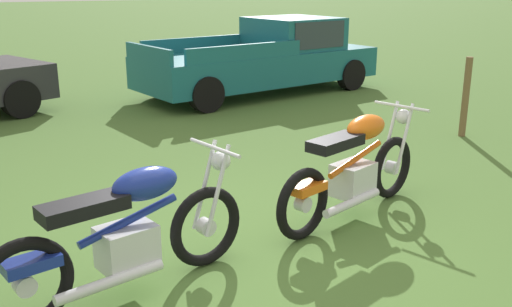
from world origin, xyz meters
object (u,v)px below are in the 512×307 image
object	(u,v)px
motorcycle_orange	(354,168)
pickup_truck_teal	(270,56)
motorcycle_blue	(127,234)
fence_post_wooden	(466,97)

from	to	relation	value
motorcycle_orange	pickup_truck_teal	size ratio (longest dim) A/B	0.39
motorcycle_blue	fence_post_wooden	world-z (taller)	fence_post_wooden
motorcycle_orange	pickup_truck_teal	world-z (taller)	pickup_truck_teal
pickup_truck_teal	motorcycle_orange	bearing A→B (deg)	-120.98
pickup_truck_teal	fence_post_wooden	world-z (taller)	pickup_truck_teal
pickup_truck_teal	fence_post_wooden	bearing A→B (deg)	-88.11
motorcycle_blue	pickup_truck_teal	world-z (taller)	pickup_truck_teal
motorcycle_orange	fence_post_wooden	world-z (taller)	fence_post_wooden
motorcycle_blue	motorcycle_orange	xyz separation A→B (m)	(2.35, 0.50, 0.01)
motorcycle_orange	fence_post_wooden	xyz separation A→B (m)	(3.24, 1.78, 0.09)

